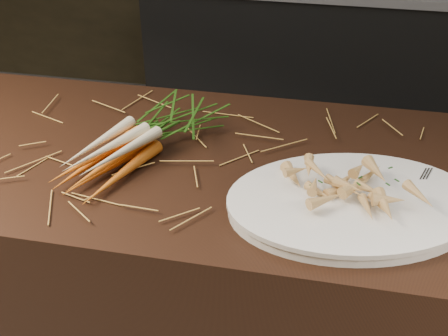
% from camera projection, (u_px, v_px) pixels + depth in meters
% --- Properties ---
extents(main_counter, '(2.40, 0.70, 0.90)m').
position_uv_depth(main_counter, '(170.00, 289.00, 1.58)').
color(main_counter, black).
rests_on(main_counter, ground).
extents(back_counter, '(1.82, 0.62, 0.84)m').
position_uv_depth(back_counter, '(318.00, 56.00, 3.08)').
color(back_counter, black).
rests_on(back_counter, ground).
extents(straw_bedding, '(1.40, 0.60, 0.02)m').
position_uv_depth(straw_bedding, '(160.00, 150.00, 1.33)').
color(straw_bedding, '#A27C39').
rests_on(straw_bedding, main_counter).
extents(root_veg_bunch, '(0.31, 0.50, 0.09)m').
position_uv_depth(root_veg_bunch, '(147.00, 132.00, 1.33)').
color(root_veg_bunch, '#D65611').
rests_on(root_veg_bunch, main_counter).
extents(serving_platter, '(0.57, 0.46, 0.03)m').
position_uv_depth(serving_platter, '(351.00, 206.00, 1.14)').
color(serving_platter, white).
rests_on(serving_platter, main_counter).
extents(roasted_veg_heap, '(0.28, 0.24, 0.06)m').
position_uv_depth(roasted_veg_heap, '(354.00, 189.00, 1.12)').
color(roasted_veg_heap, '#BA864A').
rests_on(roasted_veg_heap, serving_platter).
extents(serving_fork, '(0.08, 0.18, 0.00)m').
position_uv_depth(serving_fork, '(443.00, 202.00, 1.12)').
color(serving_fork, silver).
rests_on(serving_fork, serving_platter).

